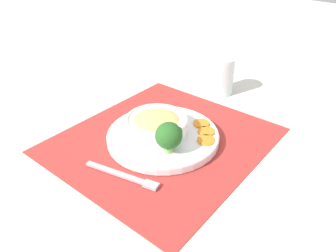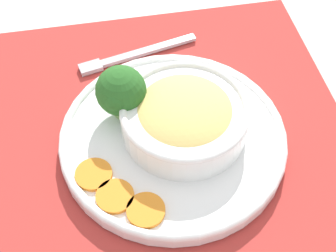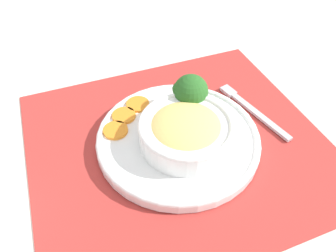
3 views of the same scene
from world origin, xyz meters
name	(u,v)px [view 3 (image 3 of 3)]	position (x,y,z in m)	size (l,w,h in m)	color
ground_plane	(178,144)	(0.00, 0.00, 0.00)	(4.00, 4.00, 0.00)	beige
placemat	(178,143)	(0.00, 0.00, 0.00)	(0.52, 0.47, 0.00)	#B2332D
plate	(178,138)	(0.00, 0.00, 0.02)	(0.29, 0.29, 0.02)	white
bowl	(186,130)	(0.01, -0.02, 0.05)	(0.16, 0.16, 0.05)	white
broccoli_floret	(190,92)	(0.05, 0.06, 0.06)	(0.06, 0.06, 0.08)	#84AD5B
carrot_slice_near	(138,104)	(-0.04, 0.10, 0.02)	(0.04, 0.04, 0.01)	orange
carrot_slice_middle	(124,116)	(-0.07, 0.08, 0.02)	(0.04, 0.04, 0.01)	orange
carrot_slice_far	(116,130)	(-0.10, 0.05, 0.02)	(0.04, 0.04, 0.01)	orange
fork	(247,106)	(0.16, 0.04, 0.01)	(0.05, 0.18, 0.01)	#B7B7BC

